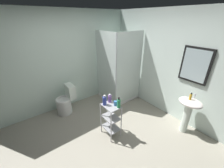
# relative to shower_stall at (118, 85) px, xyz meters

# --- Properties ---
(ground_plane) EXTENTS (4.20, 4.20, 0.02)m
(ground_plane) POSITION_rel_shower_stall_xyz_m (1.20, -1.22, -0.47)
(ground_plane) COLOR gray
(wall_back) EXTENTS (4.20, 0.14, 2.50)m
(wall_back) POSITION_rel_shower_stall_xyz_m (1.21, 0.62, 0.79)
(wall_back) COLOR white
(wall_back) RESTS_ON ground_plane
(wall_left) EXTENTS (0.10, 4.20, 2.50)m
(wall_left) POSITION_rel_shower_stall_xyz_m (-0.65, -1.22, 0.79)
(wall_left) COLOR white
(wall_left) RESTS_ON ground_plane
(shower_stall) EXTENTS (0.92, 0.92, 2.00)m
(shower_stall) POSITION_rel_shower_stall_xyz_m (0.00, 0.00, 0.00)
(shower_stall) COLOR white
(shower_stall) RESTS_ON ground_plane
(pedestal_sink) EXTENTS (0.46, 0.37, 0.81)m
(pedestal_sink) POSITION_rel_shower_stall_xyz_m (1.95, 0.30, 0.12)
(pedestal_sink) COLOR white
(pedestal_sink) RESTS_ON ground_plane
(sink_faucet) EXTENTS (0.03, 0.03, 0.10)m
(sink_faucet) POSITION_rel_shower_stall_xyz_m (1.95, 0.42, 0.40)
(sink_faucet) COLOR silver
(sink_faucet) RESTS_ON pedestal_sink
(toilet) EXTENTS (0.37, 0.49, 0.76)m
(toilet) POSITION_rel_shower_stall_xyz_m (-0.28, -1.51, -0.15)
(toilet) COLOR white
(toilet) RESTS_ON ground_plane
(storage_cart) EXTENTS (0.38, 0.28, 0.74)m
(storage_cart) POSITION_rel_shower_stall_xyz_m (1.05, -1.05, -0.03)
(storage_cart) COLOR silver
(storage_cart) RESTS_ON ground_plane
(hand_soap_bottle) EXTENTS (0.05, 0.05, 0.15)m
(hand_soap_bottle) POSITION_rel_shower_stall_xyz_m (1.92, 0.28, 0.41)
(hand_soap_bottle) COLOR gold
(hand_soap_bottle) RESTS_ON pedestal_sink
(shampoo_bottle_blue) EXTENTS (0.07, 0.07, 0.21)m
(shampoo_bottle_blue) POSITION_rel_shower_stall_xyz_m (0.95, -1.12, 0.37)
(shampoo_bottle_blue) COLOR #3647AF
(shampoo_bottle_blue) RESTS_ON storage_cart
(conditioner_bottle_purple) EXTENTS (0.07, 0.07, 0.18)m
(conditioner_bottle_purple) POSITION_rel_shower_stall_xyz_m (0.93, -0.98, 0.36)
(conditioner_bottle_purple) COLOR #8656A5
(conditioner_bottle_purple) RESTS_ON storage_cart
(body_wash_bottle_green) EXTENTS (0.07, 0.07, 0.21)m
(body_wash_bottle_green) POSITION_rel_shower_stall_xyz_m (1.18, -0.96, 0.37)
(body_wash_bottle_green) COLOR #2C995D
(body_wash_bottle_green) RESTS_ON storage_cart
(rinse_cup) EXTENTS (0.06, 0.06, 0.09)m
(rinse_cup) POSITION_rel_shower_stall_xyz_m (1.09, -0.97, 0.32)
(rinse_cup) COLOR #3870B2
(rinse_cup) RESTS_ON storage_cart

